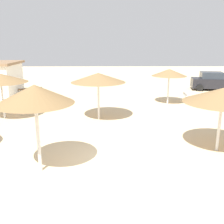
# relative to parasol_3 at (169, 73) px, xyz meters

# --- Properties ---
(ground_plane) EXTENTS (80.00, 80.00, 0.00)m
(ground_plane) POSITION_rel_parasol_3_xyz_m (-4.22, -9.67, -2.34)
(ground_plane) COLOR beige
(parasol_3) EXTENTS (2.55, 2.55, 2.60)m
(parasol_3) POSITION_rel_parasol_3_xyz_m (0.00, 0.00, 0.00)
(parasol_3) COLOR silver
(parasol_3) RESTS_ON ground
(parasol_4) EXTENTS (3.13, 3.13, 2.72)m
(parasol_4) POSITION_rel_parasol_3_xyz_m (-10.73, -3.63, 0.11)
(parasol_4) COLOR silver
(parasol_4) RESTS_ON ground
(parasol_5) EXTENTS (3.19, 3.19, 2.71)m
(parasol_5) POSITION_rel_parasol_3_xyz_m (0.25, -8.55, 0.07)
(parasol_5) COLOR silver
(parasol_5) RESTS_ON ground
(parasol_7) EXTENTS (3.17, 3.17, 2.78)m
(parasol_7) POSITION_rel_parasol_3_xyz_m (-4.99, -3.90, 0.16)
(parasol_7) COLOR silver
(parasol_7) RESTS_ON ground
(parasol_8) EXTENTS (2.64, 2.64, 3.14)m
(parasol_8) POSITION_rel_parasol_3_xyz_m (-6.83, -10.29, 0.47)
(parasol_8) COLOR silver
(parasol_8) RESTS_ON ground
(lounger_3) EXTENTS (1.98, 1.09, 0.74)m
(lounger_3) POSITION_rel_parasol_3_xyz_m (2.18, 0.42, -2.02)
(lounger_3) COLOR white
(lounger_3) RESTS_ON ground
(bench_0) EXTENTS (0.57, 1.54, 0.49)m
(bench_0) POSITION_rel_parasol_3_xyz_m (-10.67, 4.07, -1.99)
(bench_0) COLOR brown
(bench_0) RESTS_ON ground
(bench_1) EXTENTS (1.54, 0.63, 0.49)m
(bench_1) POSITION_rel_parasol_3_xyz_m (-12.01, 3.73, -1.99)
(bench_1) COLOR brown
(bench_1) RESTS_ON ground
(parked_car) EXTENTS (4.22, 2.50, 1.72)m
(parked_car) POSITION_rel_parasol_3_xyz_m (5.58, 5.79, -1.51)
(parked_car) COLOR black
(parked_car) RESTS_ON ground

